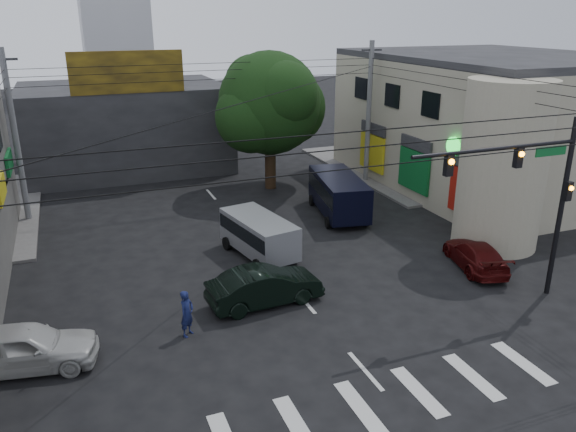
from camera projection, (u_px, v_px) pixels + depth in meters
ground at (325, 325)px, 20.52m from camera, size 160.00×160.00×0.00m
sidewalk_far_right at (440, 163)px, 42.45m from camera, size 16.00×16.00×0.15m
building_right at (491, 123)px, 36.75m from camera, size 14.00×18.00×8.00m
corner_column at (503, 165)px, 26.46m from camera, size 4.00×4.00×8.00m
building_far at (125, 127)px, 40.87m from camera, size 14.00×10.00×6.00m
billboard at (127, 72)px, 35.13m from camera, size 7.00×0.30×2.60m
street_tree at (270, 104)px, 34.92m from camera, size 6.40×6.40×8.70m
traffic_gantry at (532, 184)px, 20.70m from camera, size 7.10×0.35×7.20m
utility_pole_far_left at (16, 138)px, 29.34m from camera, size 0.32×0.32×9.20m
utility_pole_far_right at (369, 114)px, 36.58m from camera, size 0.32×0.32×9.20m
dark_sedan at (265, 286)px, 21.83m from camera, size 2.17×4.72×1.49m
white_compact at (25, 347)px, 17.80m from camera, size 3.41×5.13×1.53m
maroon_sedan at (475, 255)px, 25.01m from camera, size 3.77×5.04×1.22m
silver_minivan at (259, 237)px, 26.07m from camera, size 5.12×3.47×1.92m
navy_van at (338, 196)px, 31.40m from camera, size 6.42×4.22×2.25m
traffic_officer at (187, 313)px, 19.62m from camera, size 1.04×1.04×1.72m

